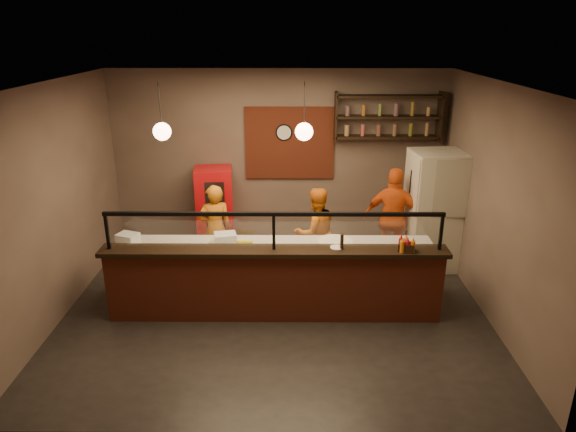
{
  "coord_description": "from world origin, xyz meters",
  "views": [
    {
      "loc": [
        0.23,
        -6.61,
        3.87
      ],
      "look_at": [
        0.18,
        0.3,
        1.31
      ],
      "focal_mm": 32.0,
      "sensor_mm": 36.0,
      "label": 1
    }
  ],
  "objects_px": {
    "wall_clock": "(284,132)",
    "red_cooler": "(215,209)",
    "cook_right": "(394,218)",
    "fridge": "(434,211)",
    "cook_mid": "(315,232)",
    "pepper_mill": "(342,242)",
    "condiment_caddy": "(406,247)",
    "cook_left": "(215,229)",
    "pizza_dough": "(335,241)"
  },
  "relations": [
    {
      "from": "cook_mid",
      "to": "pepper_mill",
      "type": "bearing_deg",
      "value": 80.49
    },
    {
      "from": "wall_clock",
      "to": "cook_right",
      "type": "height_order",
      "value": "wall_clock"
    },
    {
      "from": "cook_left",
      "to": "fridge",
      "type": "relative_size",
      "value": 0.76
    },
    {
      "from": "cook_right",
      "to": "pizza_dough",
      "type": "relative_size",
      "value": 3.35
    },
    {
      "from": "cook_left",
      "to": "fridge",
      "type": "height_order",
      "value": "fridge"
    },
    {
      "from": "fridge",
      "to": "condiment_caddy",
      "type": "relative_size",
      "value": 9.7
    },
    {
      "from": "wall_clock",
      "to": "pepper_mill",
      "type": "relative_size",
      "value": 1.4
    },
    {
      "from": "cook_left",
      "to": "pepper_mill",
      "type": "xyz_separation_m",
      "value": [
        1.92,
        -1.48,
        0.41
      ]
    },
    {
      "from": "pizza_dough",
      "to": "condiment_caddy",
      "type": "bearing_deg",
      "value": -37.74
    },
    {
      "from": "fridge",
      "to": "pepper_mill",
      "type": "bearing_deg",
      "value": -139.85
    },
    {
      "from": "cook_right",
      "to": "condiment_caddy",
      "type": "height_order",
      "value": "cook_right"
    },
    {
      "from": "wall_clock",
      "to": "pizza_dough",
      "type": "xyz_separation_m",
      "value": [
        0.78,
        -2.13,
        -1.19
      ]
    },
    {
      "from": "cook_left",
      "to": "condiment_caddy",
      "type": "bearing_deg",
      "value": 133.26
    },
    {
      "from": "cook_mid",
      "to": "pepper_mill",
      "type": "distance_m",
      "value": 1.45
    },
    {
      "from": "red_cooler",
      "to": "pepper_mill",
      "type": "relative_size",
      "value": 7.13
    },
    {
      "from": "red_cooler",
      "to": "pepper_mill",
      "type": "distance_m",
      "value": 3.23
    },
    {
      "from": "cook_right",
      "to": "fridge",
      "type": "distance_m",
      "value": 0.67
    },
    {
      "from": "cook_left",
      "to": "cook_mid",
      "type": "distance_m",
      "value": 1.64
    },
    {
      "from": "cook_left",
      "to": "cook_mid",
      "type": "height_order",
      "value": "cook_left"
    },
    {
      "from": "fridge",
      "to": "red_cooler",
      "type": "distance_m",
      "value": 3.84
    },
    {
      "from": "cook_right",
      "to": "pepper_mill",
      "type": "distance_m",
      "value": 2.02
    },
    {
      "from": "cook_left",
      "to": "red_cooler",
      "type": "xyz_separation_m",
      "value": [
        -0.14,
        0.97,
        0.01
      ]
    },
    {
      "from": "cook_left",
      "to": "cook_mid",
      "type": "relative_size",
      "value": 1.01
    },
    {
      "from": "cook_left",
      "to": "pizza_dough",
      "type": "xyz_separation_m",
      "value": [
        1.89,
        -0.85,
        0.15
      ]
    },
    {
      "from": "cook_left",
      "to": "pepper_mill",
      "type": "relative_size",
      "value": 7.06
    },
    {
      "from": "fridge",
      "to": "condiment_caddy",
      "type": "distance_m",
      "value": 1.97
    },
    {
      "from": "cook_mid",
      "to": "red_cooler",
      "type": "distance_m",
      "value": 2.09
    },
    {
      "from": "cook_mid",
      "to": "pizza_dough",
      "type": "distance_m",
      "value": 0.78
    },
    {
      "from": "cook_right",
      "to": "fridge",
      "type": "bearing_deg",
      "value": -160.7
    },
    {
      "from": "red_cooler",
      "to": "pizza_dough",
      "type": "xyz_separation_m",
      "value": [
        2.04,
        -1.82,
        0.14
      ]
    },
    {
      "from": "fridge",
      "to": "pizza_dough",
      "type": "xyz_separation_m",
      "value": [
        -1.72,
        -1.09,
        -0.09
      ]
    },
    {
      "from": "red_cooler",
      "to": "condiment_caddy",
      "type": "distance_m",
      "value": 3.86
    },
    {
      "from": "wall_clock",
      "to": "cook_left",
      "type": "height_order",
      "value": "wall_clock"
    },
    {
      "from": "wall_clock",
      "to": "red_cooler",
      "type": "bearing_deg",
      "value": -166.16
    },
    {
      "from": "wall_clock",
      "to": "cook_mid",
      "type": "xyz_separation_m",
      "value": [
        0.52,
        -1.4,
        -1.35
      ]
    },
    {
      "from": "cook_left",
      "to": "cook_right",
      "type": "distance_m",
      "value": 2.97
    },
    {
      "from": "cook_left",
      "to": "pepper_mill",
      "type": "height_order",
      "value": "cook_left"
    },
    {
      "from": "cook_right",
      "to": "fridge",
      "type": "xyz_separation_m",
      "value": [
        0.66,
        0.02,
        0.13
      ]
    },
    {
      "from": "cook_mid",
      "to": "pepper_mill",
      "type": "xyz_separation_m",
      "value": [
        0.29,
        -1.36,
        0.42
      ]
    },
    {
      "from": "pepper_mill",
      "to": "condiment_caddy",
      "type": "bearing_deg",
      "value": -3.36
    },
    {
      "from": "cook_right",
      "to": "pepper_mill",
      "type": "relative_size",
      "value": 8.08
    },
    {
      "from": "cook_left",
      "to": "fridge",
      "type": "distance_m",
      "value": 3.63
    },
    {
      "from": "cook_right",
      "to": "condiment_caddy",
      "type": "bearing_deg",
      "value": 101.67
    },
    {
      "from": "cook_mid",
      "to": "pizza_dough",
      "type": "relative_size",
      "value": 2.91
    },
    {
      "from": "pizza_dough",
      "to": "red_cooler",
      "type": "bearing_deg",
      "value": 138.27
    },
    {
      "from": "pepper_mill",
      "to": "cook_left",
      "type": "bearing_deg",
      "value": 142.37
    },
    {
      "from": "wall_clock",
      "to": "fridge",
      "type": "relative_size",
      "value": 0.15
    },
    {
      "from": "cook_mid",
      "to": "condiment_caddy",
      "type": "xyz_separation_m",
      "value": [
        1.14,
        -1.41,
        0.37
      ]
    },
    {
      "from": "cook_mid",
      "to": "cook_right",
      "type": "bearing_deg",
      "value": 173.36
    },
    {
      "from": "cook_right",
      "to": "cook_left",
      "type": "bearing_deg",
      "value": 21.83
    }
  ]
}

